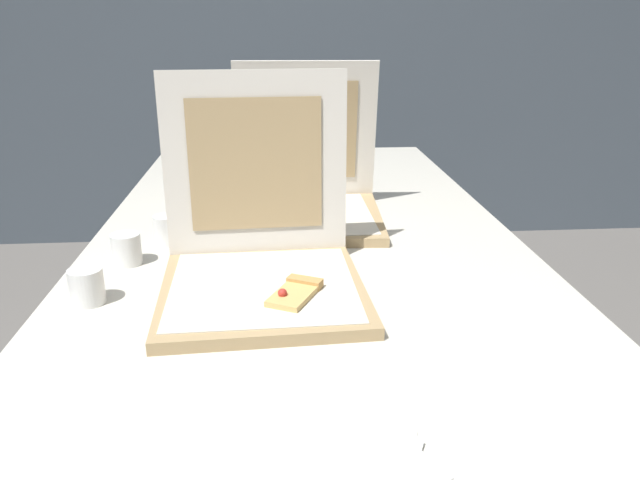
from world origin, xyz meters
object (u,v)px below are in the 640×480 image
at_px(cup_white_mid, 167,230).
at_px(pizza_box_middle, 306,197).
at_px(cup_white_near_left, 87,286).
at_px(pizza_box_front, 262,261).
at_px(napkin_pile, 367,466).
at_px(cup_white_near_center, 126,249).
at_px(table, 306,259).
at_px(cup_white_far, 204,189).

bearing_deg(cup_white_mid, pizza_box_middle, 26.08).
distance_m(cup_white_near_left, cup_white_mid, 0.31).
bearing_deg(cup_white_mid, pizza_box_front, -50.18).
bearing_deg(napkin_pile, cup_white_near_center, 122.26).
bearing_deg(napkin_pile, cup_white_mid, 114.14).
distance_m(cup_white_near_center, cup_white_mid, 0.13).
distance_m(table, cup_white_mid, 0.32).
height_order(pizza_box_middle, cup_white_near_center, pizza_box_middle).
relative_size(pizza_box_front, cup_white_near_center, 6.12).
bearing_deg(cup_white_far, cup_white_near_center, -103.57).
xyz_separation_m(table, pizza_box_front, (-0.10, -0.25, 0.10)).
height_order(cup_white_far, napkin_pile, cup_white_far).
distance_m(cup_white_near_center, napkin_pile, 0.76).
bearing_deg(cup_white_near_center, pizza_box_front, -26.84).
bearing_deg(pizza_box_front, cup_white_near_center, 149.95).
xyz_separation_m(pizza_box_middle, cup_white_mid, (-0.32, -0.16, -0.02)).
height_order(cup_white_near_center, cup_white_mid, same).
bearing_deg(pizza_box_middle, cup_white_near_left, -129.35).
distance_m(pizza_box_front, napkin_pile, 0.52).
bearing_deg(table, cup_white_far, 126.89).
bearing_deg(pizza_box_middle, cup_white_mid, -150.99).
bearing_deg(table, pizza_box_front, -111.00).
xyz_separation_m(table, napkin_pile, (0.03, -0.75, 0.05)).
bearing_deg(cup_white_near_left, table, 35.33).
bearing_deg(table, cup_white_mid, 177.78).
distance_m(pizza_box_front, cup_white_near_left, 0.31).
distance_m(pizza_box_middle, cup_white_near_center, 0.48).
xyz_separation_m(pizza_box_front, napkin_pile, (0.12, -0.50, -0.05)).
distance_m(cup_white_mid, napkin_pile, 0.83).
distance_m(table, cup_white_near_center, 0.40).
height_order(pizza_box_front, cup_white_far, pizza_box_front).
bearing_deg(cup_white_far, table, -53.11).
xyz_separation_m(cup_white_near_left, napkin_pile, (0.43, -0.46, -0.03)).
distance_m(cup_white_far, cup_white_mid, 0.34).
xyz_separation_m(pizza_box_middle, cup_white_far, (-0.28, 0.18, -0.02)).
xyz_separation_m(pizza_box_middle, cup_white_near_left, (-0.42, -0.46, -0.02)).
height_order(pizza_box_middle, cup_white_near_left, pizza_box_middle).
relative_size(table, napkin_pile, 11.74).
distance_m(pizza_box_middle, napkin_pile, 0.92).
height_order(cup_white_near_left, cup_white_near_center, same).
relative_size(pizza_box_middle, cup_white_mid, 5.95).
bearing_deg(pizza_box_front, cup_white_mid, 126.61).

